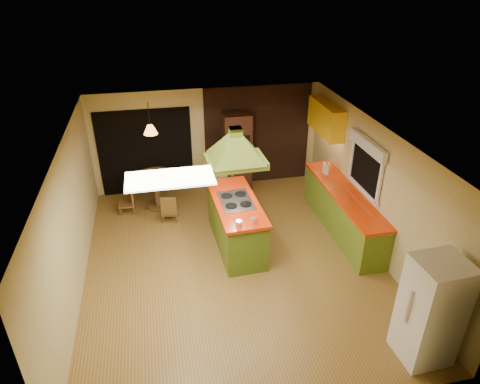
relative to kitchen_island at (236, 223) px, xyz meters
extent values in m
plane|color=olive|center=(-0.16, -0.53, -0.52)|extent=(6.50, 6.50, 0.00)
plane|color=beige|center=(-0.16, 2.72, 0.73)|extent=(5.50, 0.00, 5.50)
plane|color=beige|center=(-0.16, -3.78, 0.73)|extent=(5.50, 0.00, 5.50)
plane|color=beige|center=(-2.91, -0.53, 0.73)|extent=(0.00, 6.50, 6.50)
plane|color=beige|center=(2.59, -0.53, 0.73)|extent=(0.00, 6.50, 6.50)
plane|color=silver|center=(-0.16, -0.53, 1.98)|extent=(6.50, 6.50, 0.00)
cube|color=#381E14|center=(1.09, 2.70, 0.73)|extent=(2.64, 0.03, 2.50)
cube|color=black|center=(-1.66, 2.70, 0.53)|extent=(2.20, 0.03, 2.10)
cube|color=olive|center=(2.29, 0.07, -0.09)|extent=(0.58, 3.00, 0.86)
cube|color=#E53807|center=(2.29, 0.07, 0.37)|extent=(0.62, 3.05, 0.06)
cube|color=yellow|center=(2.41, 1.67, 1.43)|extent=(0.34, 1.40, 0.70)
cube|color=black|center=(2.56, -0.13, 1.03)|extent=(0.03, 1.16, 0.96)
cube|color=white|center=(2.51, -0.13, 1.50)|extent=(0.10, 1.35, 0.22)
cube|color=white|center=(-1.26, -1.73, 1.97)|extent=(1.20, 0.60, 0.03)
cube|color=#516D1B|center=(0.00, 0.00, -0.04)|extent=(0.82, 1.98, 0.96)
cube|color=red|center=(0.00, 0.00, 0.47)|extent=(0.89, 2.07, 0.06)
cube|color=silver|center=(0.00, 0.00, 0.51)|extent=(0.62, 0.88, 0.02)
cube|color=#56681A|center=(0.00, 0.00, 1.33)|extent=(1.09, 0.80, 0.13)
pyramid|color=#56681A|center=(0.00, 0.00, 1.84)|extent=(1.09, 0.80, 0.45)
cube|color=#56681A|center=(0.00, 0.00, 1.92)|extent=(0.22, 0.22, 0.14)
imported|color=brown|center=(-0.05, 1.37, 0.31)|extent=(0.66, 0.49, 1.65)
cube|color=white|center=(2.09, -3.23, 0.32)|extent=(0.71, 0.68, 1.67)
cube|color=#402114|center=(0.51, 2.42, 0.47)|extent=(0.65, 0.58, 1.96)
cube|color=black|center=(0.51, 2.12, 0.77)|extent=(0.51, 0.02, 0.45)
cube|color=black|center=(0.51, 2.12, 0.27)|extent=(0.51, 0.02, 0.45)
cylinder|color=brown|center=(-1.48, 1.88, 0.24)|extent=(1.04, 1.04, 0.05)
cylinder|color=brown|center=(-1.48, 1.88, -0.13)|extent=(0.14, 0.14, 0.73)
cylinder|color=brown|center=(-1.48, 1.88, -0.49)|extent=(0.58, 0.58, 0.05)
cone|color=#FF9E3F|center=(-1.48, 1.88, 1.38)|extent=(0.38, 0.38, 0.20)
cylinder|color=#F8EFC7|center=(2.24, 1.01, 0.52)|extent=(0.21, 0.21, 0.23)
cylinder|color=beige|center=(2.24, 0.96, 0.50)|extent=(0.17, 0.17, 0.20)
cylinder|color=#FFECCD|center=(2.24, 0.93, 0.48)|extent=(0.15, 0.15, 0.16)
camera|label=1|loc=(-1.39, -6.99, 4.58)|focal=32.00mm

